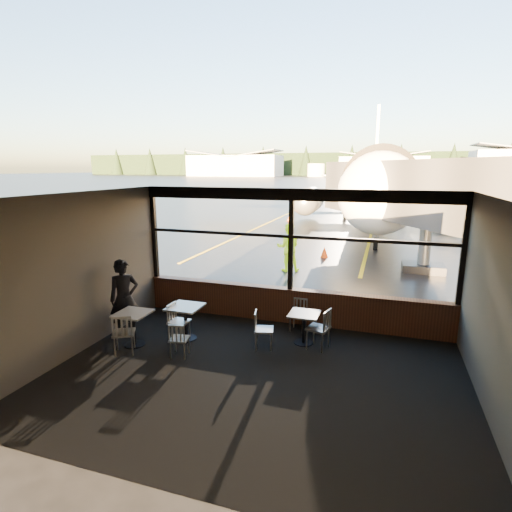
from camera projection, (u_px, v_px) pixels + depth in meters
The scene contains 33 objects.
ground_plane at pixel (379, 181), 122.04m from camera, with size 520.00×520.00×0.00m, color black.
carpet_floor at pixel (254, 377), 7.76m from camera, with size 8.00×6.00×0.01m, color black.
ceiling at pixel (254, 196), 7.01m from camera, with size 8.00×6.00×0.04m, color #38332D.
wall_left at pixel (78, 274), 8.59m from camera, with size 0.04×6.00×3.50m, color #514B41.
wall_right at pixel (499, 316), 6.18m from camera, with size 0.04×6.00×3.50m, color #514B41.
wall_back at pixel (173, 367), 4.60m from camera, with size 8.00×0.04×3.50m, color #514B41.
window_sill at pixel (290, 306), 10.45m from camera, with size 8.00×0.28×0.90m, color #4B2616.
window_header at pixel (292, 194), 9.83m from camera, with size 8.00×0.18×0.30m, color black.
mullion_left at pixel (154, 233), 11.26m from camera, with size 0.12×0.12×2.60m, color black.
mullion_centre at pixel (291, 240), 10.07m from camera, with size 0.12×0.12×2.60m, color black.
mullion_right at pixel (464, 250), 8.89m from camera, with size 0.12×0.12×2.60m, color black.
window_transom at pixel (291, 236), 10.05m from camera, with size 8.00×0.10×0.08m, color black.
airliner at pixel (378, 150), 29.70m from camera, with size 28.98×34.77×10.62m, color white, non-canonical shape.
jet_bridge at pixel (426, 211), 14.04m from camera, with size 9.35×11.43×4.99m, color #29292C, non-canonical shape.
cafe_table_near at pixel (304, 328), 9.20m from camera, with size 0.67×0.67×0.74m, color #99958C, non-canonical shape.
cafe_table_mid at pixel (186, 323), 9.43m from camera, with size 0.75×0.75×0.83m, color gray, non-canonical shape.
cafe_table_left at pixel (134, 329), 9.10m from camera, with size 0.72×0.72×0.79m, color #AAA49C, non-canonical shape.
chair_near_e at pixel (318, 329), 8.91m from camera, with size 0.52×0.52×0.95m, color #ADA89C, non-canonical shape.
chair_near_w at pixel (264, 330), 8.96m from camera, with size 0.47×0.47×0.87m, color #B8B3A6, non-canonical shape.
chair_near_n at pixel (298, 315), 9.90m from camera, with size 0.44×0.44×0.82m, color #ACA79B, non-canonical shape.
chair_mid_s at pixel (180, 339), 8.55m from camera, with size 0.44×0.44×0.80m, color #AAA69A, non-canonical shape.
chair_mid_w at pixel (179, 322), 9.36m from camera, with size 0.49×0.49×0.90m, color #B8B2A6, non-canonical shape.
chair_left_s at pixel (124, 333), 8.68m from camera, with size 0.51×0.51×0.94m, color #AAA599, non-canonical shape.
passenger at pixel (124, 298), 9.53m from camera, with size 0.69×0.45×1.89m, color black.
ground_crew at pixel (288, 247), 15.66m from camera, with size 0.91×0.71×1.88m, color #BFF219.
cone_nose at pixel (324, 252), 18.14m from camera, with size 0.35×0.35×0.49m, color #E13907.
cone_wing at pixel (289, 218), 30.68m from camera, with size 0.35×0.35×0.48m, color #F16007.
hangar_left at pixel (235, 165), 197.63m from camera, with size 45.00×18.00×11.00m, color silver, non-canonical shape.
hangar_mid at pixel (383, 166), 181.36m from camera, with size 38.00×15.00×10.00m, color silver, non-canonical shape.
fuel_tank_a at pixel (316, 170), 188.01m from camera, with size 8.00×8.00×6.00m, color silver.
fuel_tank_b at pixel (337, 170), 185.01m from camera, with size 8.00×8.00×6.00m, color silver.
fuel_tank_c at pixel (360, 170), 182.00m from camera, with size 8.00×8.00×6.00m, color silver.
treeline at pixel (384, 164), 204.37m from camera, with size 360.00×3.00×12.00m, color black.
Camera 1 is at (2.21, -9.71, 3.99)m, focal length 28.00 mm.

